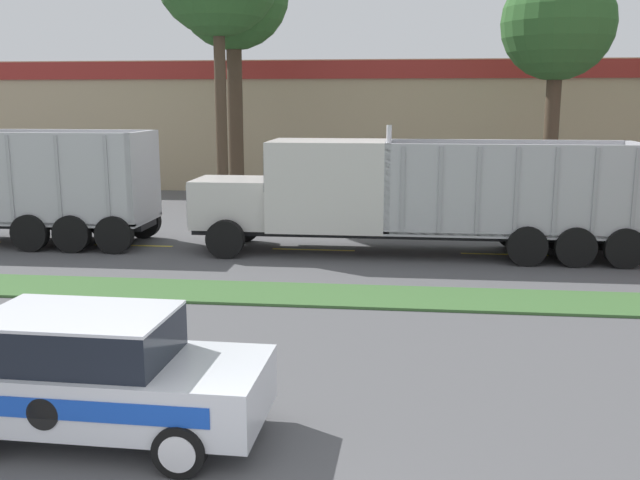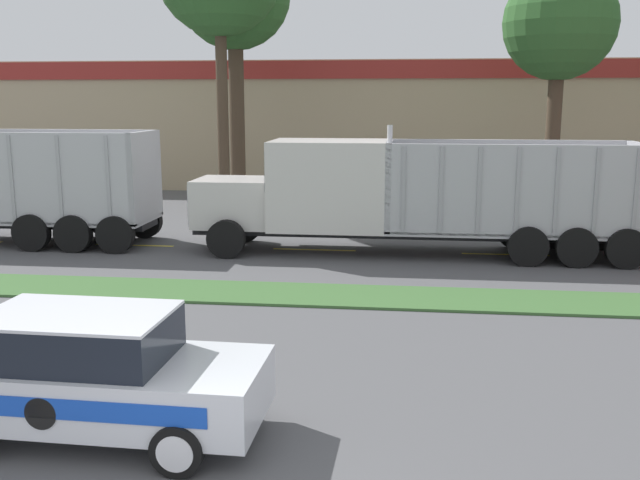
# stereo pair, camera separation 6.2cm
# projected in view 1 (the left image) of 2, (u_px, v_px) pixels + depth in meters

# --- Properties ---
(grass_verge) EXTENTS (120.00, 1.80, 0.06)m
(grass_verge) POSITION_uv_depth(u_px,v_px,m) (306.00, 295.00, 15.74)
(grass_verge) COLOR #3D6633
(grass_verge) RESTS_ON ground_plane
(centre_line_3) EXTENTS (2.40, 0.14, 0.01)m
(centre_line_3) POSITION_uv_depth(u_px,v_px,m) (133.00, 245.00, 21.17)
(centre_line_3) COLOR yellow
(centre_line_3) RESTS_ON ground_plane
(centre_line_4) EXTENTS (2.40, 0.14, 0.01)m
(centre_line_4) POSITION_uv_depth(u_px,v_px,m) (313.00, 250.00, 20.57)
(centre_line_4) COLOR yellow
(centre_line_4) RESTS_ON ground_plane
(centre_line_5) EXTENTS (2.40, 0.14, 0.01)m
(centre_line_5) POSITION_uv_depth(u_px,v_px,m) (504.00, 254.00, 19.97)
(centre_line_5) COLOR yellow
(centre_line_5) RESTS_ON ground_plane
(dump_truck_mid) EXTENTS (12.24, 2.66, 3.61)m
(dump_truck_mid) POSITION_uv_depth(u_px,v_px,m) (370.00, 196.00, 19.91)
(dump_truck_mid) COLOR black
(dump_truck_mid) RESTS_ON ground_plane
(rally_car) EXTENTS (4.27, 1.94, 1.67)m
(rally_car) POSITION_uv_depth(u_px,v_px,m) (95.00, 374.00, 9.05)
(rally_car) COLOR silver
(rally_car) RESTS_ON ground_plane
(store_building_backdrop) EXTENTS (41.35, 12.10, 6.03)m
(store_building_backdrop) POSITION_uv_depth(u_px,v_px,m) (271.00, 123.00, 38.82)
(store_building_backdrop) COLOR tan
(store_building_backdrop) RESTS_ON ground_plane
(tree_behind_right) EXTENTS (4.11, 4.11, 10.07)m
(tree_behind_right) POSITION_uv_depth(u_px,v_px,m) (558.00, 13.00, 25.80)
(tree_behind_right) COLOR #473828
(tree_behind_right) RESTS_ON ground_plane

